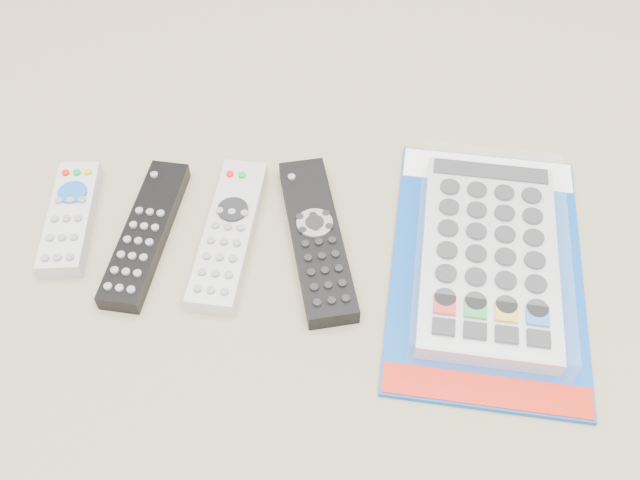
{
  "coord_description": "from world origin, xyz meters",
  "views": [
    {
      "loc": [
        0.04,
        -0.47,
        0.64
      ],
      "look_at": [
        0.05,
        0.02,
        0.01
      ],
      "focal_mm": 40.0,
      "sensor_mm": 36.0,
      "label": 1
    }
  ],
  "objects_px": {
    "remote_slim_black": "(146,233)",
    "remote_silver_dvd": "(229,233)",
    "remote_small_grey": "(71,217)",
    "remote_large_black": "(317,238)",
    "jumbo_remote_packaged": "(489,254)"
  },
  "relations": [
    {
      "from": "remote_silver_dvd",
      "to": "remote_large_black",
      "type": "distance_m",
      "value": 0.1
    },
    {
      "from": "remote_slim_black",
      "to": "remote_large_black",
      "type": "relative_size",
      "value": 0.9
    },
    {
      "from": "remote_small_grey",
      "to": "remote_slim_black",
      "type": "distance_m",
      "value": 0.09
    },
    {
      "from": "remote_slim_black",
      "to": "remote_silver_dvd",
      "type": "relative_size",
      "value": 0.98
    },
    {
      "from": "remote_small_grey",
      "to": "remote_silver_dvd",
      "type": "xyz_separation_m",
      "value": [
        0.18,
        -0.03,
        -0.0
      ]
    },
    {
      "from": "remote_silver_dvd",
      "to": "jumbo_remote_packaged",
      "type": "bearing_deg",
      "value": 0.25
    },
    {
      "from": "remote_large_black",
      "to": "jumbo_remote_packaged",
      "type": "distance_m",
      "value": 0.19
    },
    {
      "from": "remote_small_grey",
      "to": "remote_large_black",
      "type": "distance_m",
      "value": 0.29
    },
    {
      "from": "remote_slim_black",
      "to": "remote_silver_dvd",
      "type": "distance_m",
      "value": 0.09
    },
    {
      "from": "remote_large_black",
      "to": "jumbo_remote_packaged",
      "type": "relative_size",
      "value": 0.62
    },
    {
      "from": "remote_silver_dvd",
      "to": "remote_slim_black",
      "type": "bearing_deg",
      "value": -172.83
    },
    {
      "from": "remote_large_black",
      "to": "remote_slim_black",
      "type": "bearing_deg",
      "value": 167.82
    },
    {
      "from": "remote_small_grey",
      "to": "remote_slim_black",
      "type": "height_order",
      "value": "same"
    },
    {
      "from": "remote_small_grey",
      "to": "remote_slim_black",
      "type": "bearing_deg",
      "value": -16.64
    },
    {
      "from": "remote_slim_black",
      "to": "jumbo_remote_packaged",
      "type": "bearing_deg",
      "value": 3.49
    }
  ]
}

